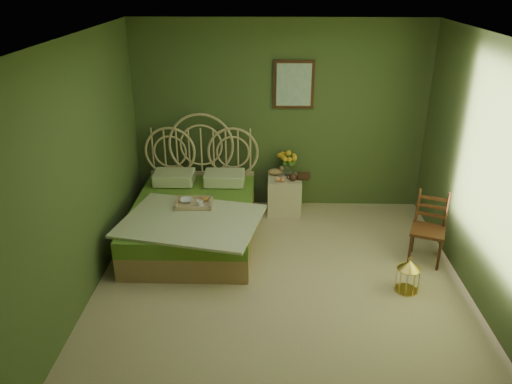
{
  "coord_description": "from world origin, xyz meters",
  "views": [
    {
      "loc": [
        -0.15,
        -4.42,
        3.15
      ],
      "look_at": [
        -0.29,
        1.0,
        0.73
      ],
      "focal_mm": 35.0,
      "sensor_mm": 36.0,
      "label": 1
    }
  ],
  "objects_px": {
    "bed": "(194,217)",
    "chair": "(427,223)",
    "birdcage": "(408,276)",
    "nightstand": "(285,188)"
  },
  "relations": [
    {
      "from": "nightstand",
      "to": "birdcage",
      "type": "distance_m",
      "value": 2.3
    },
    {
      "from": "chair",
      "to": "birdcage",
      "type": "xyz_separation_m",
      "value": [
        -0.36,
        -0.68,
        -0.29
      ]
    },
    {
      "from": "bed",
      "to": "chair",
      "type": "bearing_deg",
      "value": -8.44
    },
    {
      "from": "bed",
      "to": "chair",
      "type": "relative_size",
      "value": 2.63
    },
    {
      "from": "chair",
      "to": "birdcage",
      "type": "distance_m",
      "value": 0.82
    },
    {
      "from": "nightstand",
      "to": "birdcage",
      "type": "height_order",
      "value": "nightstand"
    },
    {
      "from": "bed",
      "to": "birdcage",
      "type": "relative_size",
      "value": 5.98
    },
    {
      "from": "bed",
      "to": "chair",
      "type": "distance_m",
      "value": 2.82
    },
    {
      "from": "bed",
      "to": "chair",
      "type": "xyz_separation_m",
      "value": [
        2.78,
        -0.41,
        0.16
      ]
    },
    {
      "from": "nightstand",
      "to": "chair",
      "type": "bearing_deg",
      "value": -37.39
    }
  ]
}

